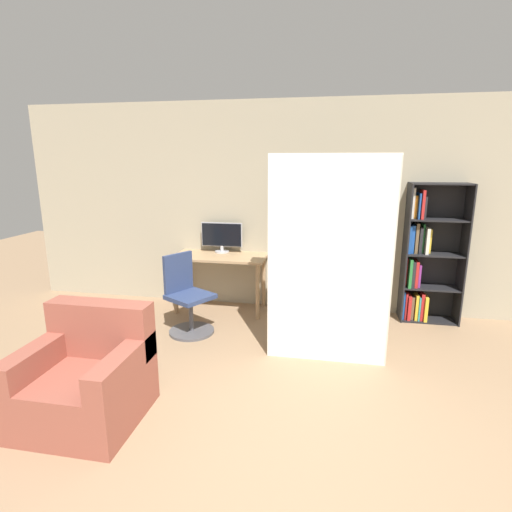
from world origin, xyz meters
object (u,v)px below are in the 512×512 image
Objects in this scene: bookshelf at (425,258)px; monitor at (222,236)px; office_chair at (187,302)px; mattress_near at (330,261)px; mattress_far at (330,255)px; armchair at (87,378)px.

monitor is at bearing 179.51° from bookshelf.
mattress_near is at bearing -12.58° from office_chair.
mattress_far reaches higher than monitor.
armchair is at bearing -98.31° from monitor.
monitor is 2.68m from armchair.
armchair is at bearing -144.41° from mattress_near.
office_chair is 1.08× the size of armchair.
bookshelf is at bearing 47.84° from mattress_near.
monitor is 0.28× the size of mattress_near.
bookshelf is 1.55m from mattress_far.
mattress_far reaches higher than office_chair.
bookshelf is 3.93m from armchair.
mattress_near reaches higher than bookshelf.
office_chair is 1.72m from mattress_far.
office_chair is at bearing 82.68° from armchair.
armchair is (-1.80, -1.29, -0.69)m from mattress_near.
mattress_far reaches higher than bookshelf.
mattress_near is 2.32m from armchair.
bookshelf is at bearing -0.49° from monitor.
armchair is at bearing -97.32° from office_chair.
office_chair is 1.75m from mattress_near.
monitor is 0.33× the size of bookshelf.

